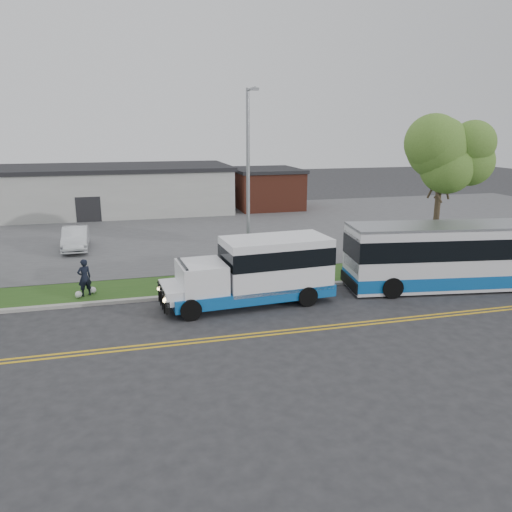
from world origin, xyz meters
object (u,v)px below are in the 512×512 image
object	(u,v)px
streetlight_near	(248,181)
shuttle_bus	(260,269)
transit_bus	(463,255)
pedestrian	(84,278)
tree_east	(442,157)
parked_car_a	(75,238)

from	to	relation	value
streetlight_near	shuttle_bus	world-z (taller)	streetlight_near
transit_bus	pedestrian	size ratio (longest dim) A/B	6.70
tree_east	streetlight_near	xyz separation A→B (m)	(-11.00, -0.27, -0.97)
streetlight_near	parked_car_a	size ratio (longest dim) A/B	2.14
pedestrian	parked_car_a	size ratio (longest dim) A/B	0.40
shuttle_bus	pedestrian	size ratio (longest dim) A/B	4.48
shuttle_bus	streetlight_near	bearing A→B (deg)	81.18
tree_east	pedestrian	distance (m)	19.74
streetlight_near	shuttle_bus	size ratio (longest dim) A/B	1.20
transit_bus	parked_car_a	bearing A→B (deg)	154.39
pedestrian	streetlight_near	bearing A→B (deg)	158.19
transit_bus	streetlight_near	bearing A→B (deg)	168.86
parked_car_a	tree_east	bearing A→B (deg)	-25.97
shuttle_bus	parked_car_a	xyz separation A→B (m)	(-8.99, 12.49, -0.76)
pedestrian	transit_bus	bearing A→B (deg)	145.38
tree_east	transit_bus	world-z (taller)	tree_east
tree_east	transit_bus	distance (m)	6.00
shuttle_bus	transit_bus	xyz separation A→B (m)	(10.35, -0.36, 0.04)
streetlight_near	parked_car_a	world-z (taller)	streetlight_near
tree_east	pedestrian	size ratio (longest dim) A/B	4.71
shuttle_bus	parked_car_a	size ratio (longest dim) A/B	1.79
transit_bus	pedestrian	distance (m)	18.39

